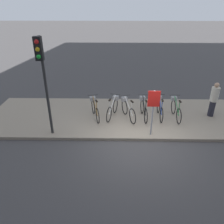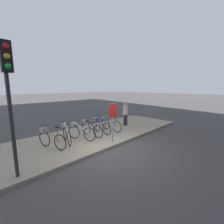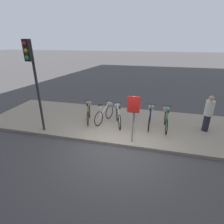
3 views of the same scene
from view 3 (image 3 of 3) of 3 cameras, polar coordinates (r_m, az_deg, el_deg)
The scene contains 11 objects.
ground_plane at distance 6.69m, azimuth 2.07°, elevation -11.26°, with size 120.00×120.00×0.00m, color #423F3F.
sidewalk at distance 8.27m, azimuth 4.80°, elevation -3.84°, with size 13.20×3.76×0.12m.
parked_bicycle_0 at distance 8.35m, azimuth -7.64°, elevation 0.01°, with size 0.60×1.52×0.97m.
parked_bicycle_1 at distance 8.21m, azimuth -2.17°, elevation -0.19°, with size 0.60×1.53×0.97m.
parked_bicycle_2 at distance 7.95m, azimuth 2.00°, elevation -1.00°, with size 0.65×1.50×0.97m.
parked_bicycle_3 at distance 7.92m, azimuth 7.10°, elevation -1.25°, with size 0.46×1.58×0.97m.
parked_bicycle_4 at distance 7.94m, azimuth 12.31°, elevation -1.54°, with size 0.46×1.58×0.97m.
parked_bicycle_5 at distance 7.89m, azimuth 17.21°, elevation -2.21°, with size 0.46×1.58×0.97m.
pedestrian at distance 8.21m, azimuth 28.94°, elevation -0.30°, with size 0.34×0.34×1.55m.
traffic_light at distance 7.31m, azimuth -24.60°, elevation 12.74°, with size 0.24×0.40×3.63m.
sign_post at distance 6.24m, azimuth 6.94°, elevation 0.07°, with size 0.44×0.07×1.80m.
Camera 3 is at (1.11, -5.45, 3.71)m, focal length 28.00 mm.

